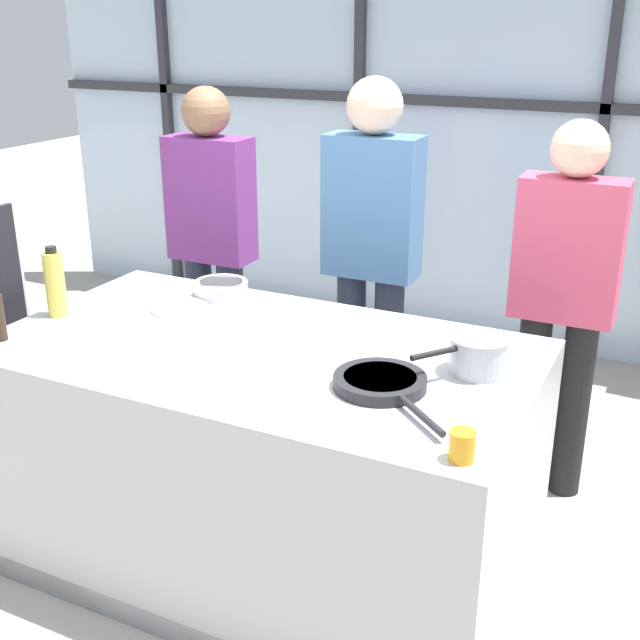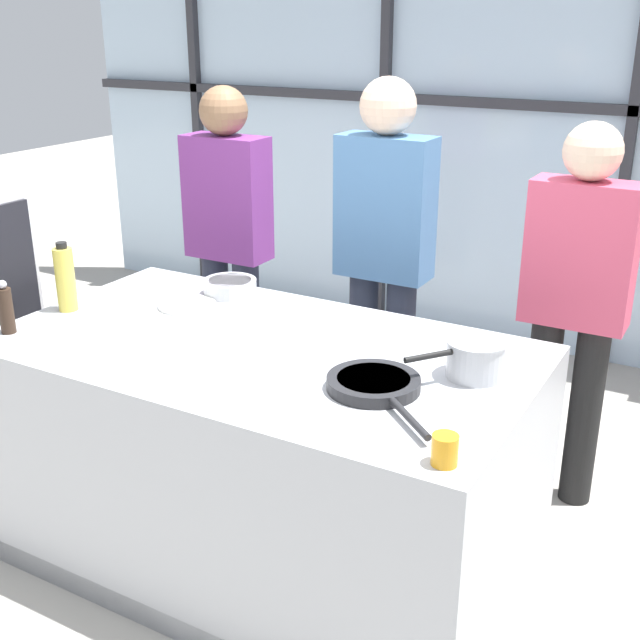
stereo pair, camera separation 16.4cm
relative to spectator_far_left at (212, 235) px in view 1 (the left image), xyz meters
name	(u,v)px [view 1 (the left image)]	position (x,y,z in m)	size (l,w,h in m)	color
ground_plane	(266,559)	(0.88, -1.04, -0.99)	(18.00, 18.00, 0.00)	#ADA89E
back_window_wall	(475,124)	(0.88, 1.66, 0.42)	(6.40, 0.10, 2.80)	silver
demo_island	(263,459)	(0.88, -1.04, -0.53)	(1.96, 1.09, 0.93)	#B7BABF
spectator_far_left	(212,235)	(0.00, 0.00, 0.00)	(0.43, 0.24, 1.73)	#232838
spectator_center_left	(371,246)	(0.88, 0.00, 0.05)	(0.44, 0.25, 1.80)	#232838
spectator_center_right	(564,292)	(1.76, 0.00, -0.04)	(0.43, 0.23, 1.66)	black
frying_pan	(381,382)	(1.40, -1.17, -0.04)	(0.45, 0.42, 0.04)	#232326
saucepan	(478,354)	(1.65, -0.92, 0.01)	(0.27, 0.32, 0.13)	silver
white_plate	(180,308)	(0.39, -0.85, -0.06)	(0.23, 0.23, 0.01)	white
mixing_bowl	(221,288)	(0.46, -0.63, -0.03)	(0.23, 0.23, 0.06)	silver
oil_bottle	(55,284)	(0.00, -1.11, 0.07)	(0.08, 0.08, 0.28)	#E0CC4C
juice_glass_near	(462,446)	(1.76, -1.48, -0.02)	(0.07, 0.07, 0.09)	orange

